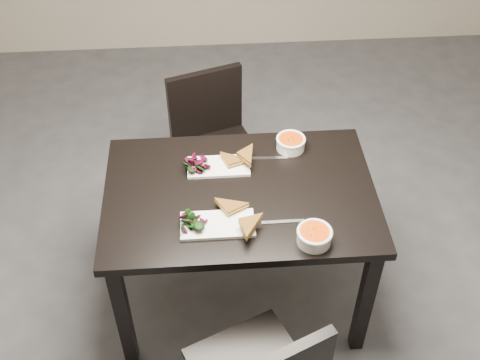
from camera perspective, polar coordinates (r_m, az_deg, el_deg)
The scene contains 13 objects.
ground at distance 3.24m, azimuth 1.78°, elevation -10.42°, with size 5.00×5.00×0.00m, color #47474C.
table at distance 2.73m, azimuth 0.00°, elevation -2.58°, with size 1.20×0.80×0.75m.
chair_far at distance 3.35m, azimuth -2.53°, elevation 3.95°, with size 0.53×0.53×0.85m.
plate_near at distance 2.51m, azimuth -2.13°, elevation -4.24°, with size 0.31×0.15×0.02m, color white.
sandwich_near at distance 2.50m, azimuth -0.68°, elevation -3.40°, with size 0.15×0.12×0.05m, color #945E1F, non-canonical shape.
salad_near at distance 2.49m, azimuth -4.45°, elevation -3.90°, with size 0.10×0.09×0.04m, color black, non-canonical shape.
soup_bowl_near at distance 2.45m, azimuth 7.04°, elevation -5.22°, with size 0.15×0.15×0.07m.
cutlery_near at distance 2.54m, azimuth 4.07°, elevation -3.94°, with size 0.18×0.02×0.00m, color silver.
plate_far at distance 2.77m, azimuth -2.05°, elevation 1.29°, with size 0.28×0.14×0.01m, color white.
sandwich_far at distance 2.74m, azimuth -0.69°, elevation 1.61°, with size 0.14×0.11×0.05m, color #945E1F, non-canonical shape.
salad_far at distance 2.75m, azimuth -4.14°, elevation 1.60°, with size 0.09×0.08×0.04m, color black, non-canonical shape.
soup_bowl_far at distance 2.86m, azimuth 4.81°, elevation 3.55°, with size 0.14×0.14×0.06m.
cutlery_far at distance 2.82m, azimuth 2.73°, elevation 2.10°, with size 0.18×0.02×0.00m, color silver.
Camera 1 is at (-0.23, -1.90, 2.61)m, focal length 45.17 mm.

